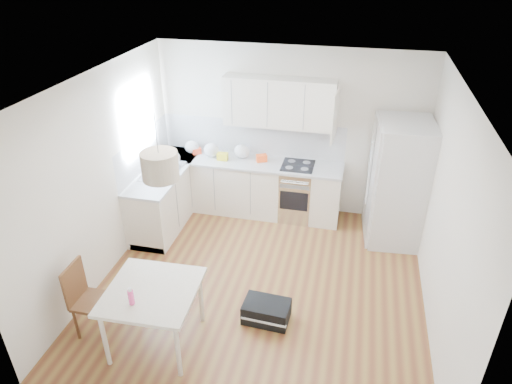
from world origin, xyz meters
TOP-DOWN VIEW (x-y plane):
  - floor at (0.00, 0.00)m, footprint 4.20×4.20m
  - ceiling at (0.00, 0.00)m, footprint 4.20×4.20m
  - wall_back at (0.00, 2.10)m, footprint 4.20×0.00m
  - wall_left at (-2.10, 0.00)m, footprint 0.00×4.20m
  - wall_right at (2.10, 0.00)m, footprint 0.00×4.20m
  - window_glassblock at (-2.09, 1.15)m, footprint 0.02×1.00m
  - cabinets_back at (-0.60, 1.80)m, footprint 3.00×0.60m
  - cabinets_left at (-1.80, 1.20)m, footprint 0.60×1.80m
  - counter_back at (-0.60, 1.80)m, footprint 3.02×0.64m
  - counter_left at (-1.80, 1.20)m, footprint 0.64×1.82m
  - backsplash_back at (-0.60, 2.09)m, footprint 3.00×0.01m
  - backsplash_left at (-2.09, 1.20)m, footprint 0.01×1.80m
  - upper_cabinets at (-0.15, 1.94)m, footprint 1.70×0.32m
  - range_oven at (0.20, 1.80)m, footprint 0.50×0.61m
  - sink at (-1.80, 1.15)m, footprint 0.50×0.80m
  - refrigerator at (1.72, 1.55)m, footprint 0.95×0.99m
  - dining_table at (-0.93, -1.23)m, footprint 0.99×0.99m
  - dining_chair at (-1.67, -1.24)m, footprint 0.39×0.39m
  - drink_bottle at (-1.04, -1.47)m, footprint 0.06×0.06m
  - gym_bag at (0.21, -0.63)m, footprint 0.56×0.39m
  - pendant_lamp at (-0.74, -1.08)m, footprint 0.35×0.35m
  - grocery_bag_a at (-1.59, 1.90)m, footprint 0.24×0.20m
  - grocery_bag_b at (-1.23, 1.83)m, footprint 0.25×0.21m
  - grocery_bag_c at (-0.73, 1.89)m, footprint 0.25×0.21m
  - grocery_bag_d at (-1.74, 1.45)m, footprint 0.22×0.19m
  - grocery_bag_e at (-1.83, 0.97)m, footprint 0.23×0.20m
  - snack_orange at (-0.39, 1.83)m, footprint 0.19×0.16m
  - snack_yellow at (-1.02, 1.75)m, footprint 0.17×0.11m
  - snack_red at (-1.50, 1.88)m, footprint 0.17×0.16m

SIDE VIEW (x-z plane):
  - floor at x=0.00m, z-range 0.00..0.00m
  - gym_bag at x=0.21m, z-range 0.00..0.25m
  - cabinets_back at x=-0.60m, z-range 0.00..0.88m
  - cabinets_left at x=-1.80m, z-range 0.00..0.88m
  - range_oven at x=0.20m, z-range 0.00..0.88m
  - dining_chair at x=-1.67m, z-range 0.00..0.93m
  - dining_table at x=-0.93m, z-range 0.30..1.05m
  - drink_bottle at x=-1.04m, z-range 0.76..0.96m
  - counter_back at x=-0.60m, z-range 0.88..0.92m
  - counter_left at x=-1.80m, z-range 0.88..0.92m
  - sink at x=-1.80m, z-range 0.84..0.99m
  - refrigerator at x=1.72m, z-range 0.00..1.85m
  - snack_red at x=-1.50m, z-range 0.92..1.02m
  - snack_orange at x=-0.39m, z-range 0.92..1.03m
  - snack_yellow at x=-1.02m, z-range 0.92..1.04m
  - grocery_bag_d at x=-1.74m, z-range 0.92..1.12m
  - grocery_bag_e at x=-1.83m, z-range 0.92..1.13m
  - grocery_bag_a at x=-1.59m, z-range 0.92..1.13m
  - grocery_bag_b at x=-1.23m, z-range 0.92..1.15m
  - grocery_bag_c at x=-0.73m, z-range 0.92..1.15m
  - backsplash_back at x=-0.60m, z-range 0.92..1.50m
  - backsplash_left at x=-2.09m, z-range 0.92..1.50m
  - wall_back at x=0.00m, z-range -0.75..3.45m
  - wall_left at x=-2.10m, z-range -0.75..3.45m
  - wall_right at x=2.10m, z-range -0.75..3.45m
  - window_glassblock at x=-2.09m, z-range 1.25..2.25m
  - upper_cabinets at x=-0.15m, z-range 1.50..2.25m
  - pendant_lamp at x=-0.74m, z-range 2.04..2.32m
  - ceiling at x=0.00m, z-range 2.70..2.70m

